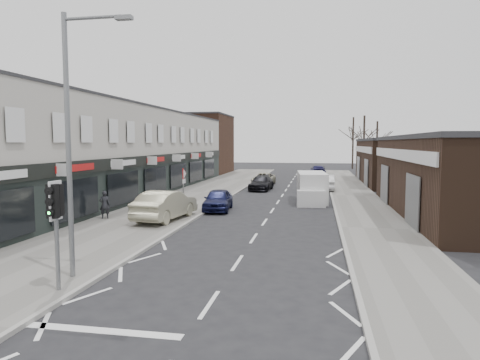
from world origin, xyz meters
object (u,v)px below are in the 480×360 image
at_px(sedan_on_pavement, 166,205).
at_px(parked_car_left_a, 218,200).
at_px(parked_car_right_b, 311,182).
at_px(parked_car_right_c, 318,171).
at_px(parked_car_left_c, 264,179).
at_px(traffic_light, 55,210).
at_px(parked_car_left_b, 261,183).
at_px(parked_car_right_a, 325,183).
at_px(warning_sign, 184,177).
at_px(street_lamp, 73,131).
at_px(white_van, 312,188).
at_px(pedestrian, 105,205).

distance_m(sedan_on_pavement, parked_car_left_a, 4.73).
xyz_separation_m(parked_car_right_b, parked_car_right_c, (0.67, 17.69, -0.03)).
xyz_separation_m(parked_car_left_a, parked_car_left_c, (0.79, 17.06, -0.07)).
bearing_deg(parked_car_right_c, parked_car_left_a, 75.67).
distance_m(traffic_light, parked_car_left_b, 27.77).
bearing_deg(parked_car_left_c, parked_car_left_a, -91.06).
xyz_separation_m(parked_car_right_a, parked_car_right_b, (-1.30, 0.26, -0.03)).
bearing_deg(parked_car_left_c, traffic_light, -91.55).
bearing_deg(parked_car_right_a, sedan_on_pavement, 62.93).
bearing_deg(warning_sign, traffic_light, -86.90).
relative_size(traffic_light, parked_car_right_c, 0.67).
relative_size(traffic_light, street_lamp, 0.39).
bearing_deg(street_lamp, parked_car_right_b, 76.12).
height_order(warning_sign, white_van, warning_sign).
height_order(sedan_on_pavement, parked_car_left_b, sedan_on_pavement).
bearing_deg(street_lamp, parked_car_left_c, 86.50).
xyz_separation_m(parked_car_left_b, parked_car_right_a, (5.70, 0.56, 0.09)).
relative_size(street_lamp, white_van, 1.42).
relative_size(pedestrian, parked_car_left_c, 0.35).
xyz_separation_m(sedan_on_pavement, parked_car_right_b, (7.50, 17.25, -0.22)).
height_order(white_van, pedestrian, white_van).
xyz_separation_m(warning_sign, sedan_on_pavement, (-0.14, -2.82, -1.28)).
xyz_separation_m(white_van, parked_car_left_a, (-5.80, -5.02, -0.33)).
relative_size(white_van, parked_car_left_a, 1.41).
relative_size(warning_sign, sedan_on_pavement, 0.56).
height_order(street_lamp, parked_car_left_b, street_lamp).
bearing_deg(white_van, warning_sign, -144.07).
height_order(pedestrian, parked_car_right_a, pedestrian).
relative_size(parked_car_left_a, parked_car_right_a, 0.91).
bearing_deg(parked_car_right_c, pedestrian, 69.03).
xyz_separation_m(parked_car_left_a, parked_car_right_c, (6.27, 30.61, -0.01)).
relative_size(sedan_on_pavement, parked_car_left_c, 1.10).
relative_size(parked_car_left_a, parked_car_left_c, 0.90).
bearing_deg(parked_car_right_a, parked_car_left_c, -35.42).
bearing_deg(warning_sign, pedestrian, -138.93).
height_order(pedestrian, parked_car_left_c, pedestrian).
relative_size(warning_sign, parked_car_right_b, 0.66).
xyz_separation_m(warning_sign, white_van, (7.56, 6.53, -1.19)).
distance_m(sedan_on_pavement, parked_car_left_c, 21.55).
xyz_separation_m(parked_car_left_a, parked_car_left_b, (1.20, 12.11, -0.04)).
relative_size(parked_car_right_a, parked_car_right_b, 1.08).
distance_m(street_lamp, parked_car_left_b, 26.81).
relative_size(parked_car_left_b, parked_car_right_a, 1.00).
bearing_deg(parked_car_right_c, parked_car_right_a, 89.25).
relative_size(parked_car_left_a, parked_car_right_b, 0.98).
height_order(street_lamp, warning_sign, street_lamp).
distance_m(parked_car_right_a, parked_car_right_c, 17.96).
bearing_deg(parked_car_left_a, warning_sign, -144.45).
relative_size(traffic_light, sedan_on_pavement, 0.64).
distance_m(traffic_light, parked_car_right_c, 46.73).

